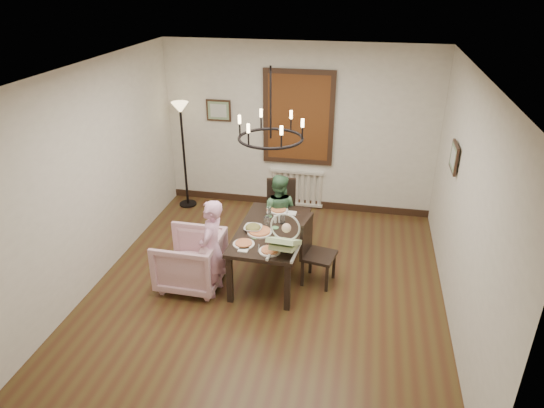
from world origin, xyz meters
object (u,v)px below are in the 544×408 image
(chair_right, at_px, (319,252))
(drinking_glass, at_px, (267,222))
(elderly_woman, at_px, (213,256))
(armchair, at_px, (190,260))
(dining_table, at_px, (271,235))
(seated_man, at_px, (278,218))
(chair_far, at_px, (281,213))
(floor_lamp, at_px, (184,157))
(baby_bouncer, at_px, (284,240))

(chair_right, bearing_deg, drinking_glass, 93.55)
(chair_right, distance_m, elderly_woman, 1.38)
(armchair, bearing_deg, dining_table, 114.13)
(elderly_woman, bearing_deg, seated_man, 157.54)
(chair_right, distance_m, seated_man, 1.04)
(chair_far, xyz_separation_m, floor_lamp, (-1.87, 0.97, 0.41))
(seated_man, bearing_deg, floor_lamp, -27.67)
(baby_bouncer, bearing_deg, drinking_glass, 124.79)
(elderly_woman, xyz_separation_m, floor_lamp, (-1.25, 2.40, 0.36))
(chair_right, bearing_deg, baby_bouncer, 153.17)
(chair_far, relative_size, seated_man, 1.01)
(dining_table, bearing_deg, baby_bouncer, -61.36)
(seated_man, relative_size, baby_bouncer, 1.84)
(elderly_woman, distance_m, drinking_glass, 0.86)
(chair_far, distance_m, elderly_woman, 1.55)
(drinking_glass, bearing_deg, dining_table, -40.10)
(dining_table, xyz_separation_m, elderly_woman, (-0.63, -0.54, -0.08))
(armchair, relative_size, seated_man, 0.83)
(chair_right, xyz_separation_m, armchair, (-1.64, -0.38, -0.09))
(floor_lamp, bearing_deg, seated_man, -31.36)
(armchair, xyz_separation_m, baby_bouncer, (1.26, -0.11, 0.51))
(seated_man, distance_m, floor_lamp, 2.20)
(seated_man, height_order, floor_lamp, floor_lamp)
(drinking_glass, bearing_deg, chair_right, -7.61)
(chair_right, height_order, drinking_glass, chair_right)
(chair_right, distance_m, baby_bouncer, 0.75)
(armchair, height_order, seated_man, seated_man)
(chair_right, bearing_deg, chair_far, 47.03)
(chair_right, relative_size, drinking_glass, 6.26)
(chair_far, xyz_separation_m, drinking_glass, (-0.05, -0.83, 0.28))
(baby_bouncer, bearing_deg, elderly_woman, -174.50)
(chair_far, bearing_deg, seated_man, -110.06)
(baby_bouncer, distance_m, drinking_glass, 0.68)
(dining_table, relative_size, elderly_woman, 1.41)
(baby_bouncer, bearing_deg, dining_table, 122.00)
(dining_table, bearing_deg, armchair, -155.53)
(elderly_woman, distance_m, floor_lamp, 2.73)
(chair_right, relative_size, seated_man, 0.95)
(drinking_glass, bearing_deg, chair_far, 86.78)
(chair_right, height_order, floor_lamp, floor_lamp)
(dining_table, bearing_deg, chair_far, 92.49)
(baby_bouncer, relative_size, drinking_glass, 3.61)
(chair_right, height_order, elderly_woman, elderly_woman)
(dining_table, distance_m, baby_bouncer, 0.65)
(chair_right, relative_size, armchair, 1.14)
(seated_man, bearing_deg, dining_table, 96.79)
(chair_far, relative_size, elderly_woman, 0.91)
(elderly_woman, relative_size, seated_man, 1.11)
(drinking_glass, distance_m, floor_lamp, 2.56)
(armchair, bearing_deg, chair_far, 144.53)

